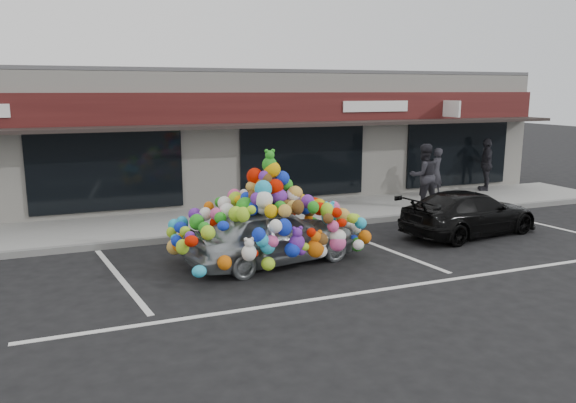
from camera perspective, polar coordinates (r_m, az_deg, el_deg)
name	(u,v)px	position (r m, az deg, el deg)	size (l,w,h in m)	color
ground	(274,263)	(12.20, -1.42, -6.26)	(90.00, 90.00, 0.00)	black
shop_building	(190,134)	(19.84, -9.90, 6.73)	(24.00, 7.20, 4.31)	white
sidewalk	(225,220)	(15.87, -6.39, -1.91)	(26.00, 3.00, 0.15)	gray
kerb	(241,233)	(14.47, -4.83, -3.18)	(26.00, 0.18, 0.16)	slate
parking_stripe_left	(120,278)	(11.75, -16.72, -7.43)	(0.12, 4.40, 0.01)	silver
parking_stripe_mid	(382,247)	(13.54, 9.51, -4.62)	(0.12, 4.40, 0.01)	silver
parking_stripe_right	(554,227)	(16.91, 25.45, -2.39)	(0.12, 4.40, 0.01)	silver
lane_line	(413,285)	(11.13, 12.60, -8.28)	(14.00, 0.12, 0.01)	silver
toy_car	(272,227)	(12.01, -1.68, -2.61)	(2.75, 4.28, 2.34)	#969B9F
black_sedan	(469,213)	(15.15, 17.94, -1.12)	(3.92, 1.60, 1.14)	black
pedestrian_a	(436,172)	(19.50, 14.79, 2.90)	(0.59, 0.39, 1.63)	black
pedestrian_b	(423,175)	(17.58, 13.60, 2.58)	(0.94, 0.73, 1.93)	black
pedestrian_c	(486,164)	(21.18, 19.48, 3.57)	(0.45, 1.08, 1.85)	#2A262C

